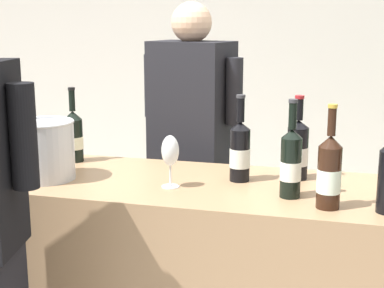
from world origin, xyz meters
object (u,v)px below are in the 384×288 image
wine_bottle_4 (240,151)px  ice_bucket (45,150)px  wine_bottle_6 (298,149)px  wine_bottle_0 (291,163)px  wine_bottle_1 (74,136)px  wine_glass (170,153)px  wine_bottle_5 (329,172)px  person_server (192,174)px

wine_bottle_4 → ice_bucket: bearing=-167.0°
wine_bottle_6 → wine_bottle_0: bearing=-90.7°
wine_bottle_1 → wine_glass: size_ratio=1.66×
wine_bottle_5 → ice_bucket: 1.08m
wine_bottle_6 → ice_bucket: (-0.95, -0.25, -0.00)m
wine_bottle_4 → wine_bottle_0: bearing=-37.2°
person_server → wine_bottle_0: bearing=-52.6°
wine_bottle_5 → ice_bucket: wine_bottle_5 is taller
wine_bottle_0 → wine_bottle_1: size_ratio=1.07×
wine_bottle_4 → wine_glass: size_ratio=1.70×
wine_bottle_0 → wine_bottle_6: 0.24m
wine_bottle_1 → ice_bucket: bearing=-86.2°
wine_glass → person_server: person_server is taller
wine_bottle_1 → person_server: size_ratio=0.20×
wine_bottle_5 → wine_bottle_0: bearing=147.2°
wine_bottle_4 → wine_bottle_5: 0.42m
ice_bucket → wine_glass: bearing=2.0°
wine_bottle_0 → wine_bottle_1: bearing=164.3°
person_server → wine_bottle_4: bearing=-58.7°
wine_bottle_4 → person_server: size_ratio=0.20×
wine_bottle_4 → wine_glass: bearing=-146.8°
wine_bottle_1 → wine_bottle_4: wine_bottle_4 is taller
wine_bottle_6 → person_server: (-0.56, 0.48, -0.27)m
wine_bottle_0 → wine_bottle_1: 1.00m
wine_bottle_6 → person_server: size_ratio=0.20×
wine_bottle_6 → wine_bottle_5: bearing=-68.4°
wine_bottle_4 → person_server: 0.71m
wine_bottle_0 → wine_bottle_4: (-0.21, 0.16, -0.01)m
person_server → wine_bottle_1: bearing=-132.3°
wine_glass → wine_bottle_1: bearing=153.1°
person_server → wine_bottle_5: bearing=-49.7°
wine_bottle_4 → person_server: person_server is taller
ice_bucket → wine_bottle_4: bearing=13.0°
wine_bottle_6 → person_server: 0.78m
wine_bottle_6 → ice_bucket: wine_bottle_6 is taller
wine_bottle_1 → wine_bottle_4: (0.76, -0.11, 0.01)m
wine_bottle_4 → person_server: bearing=121.3°
wine_bottle_0 → wine_bottle_6: (0.00, 0.24, -0.01)m
wine_glass → wine_bottle_0: bearing=-0.8°
wine_bottle_4 → wine_bottle_1: bearing=171.5°
ice_bucket → wine_bottle_6: bearing=15.0°
wine_bottle_5 → person_server: (-0.69, 0.81, -0.27)m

